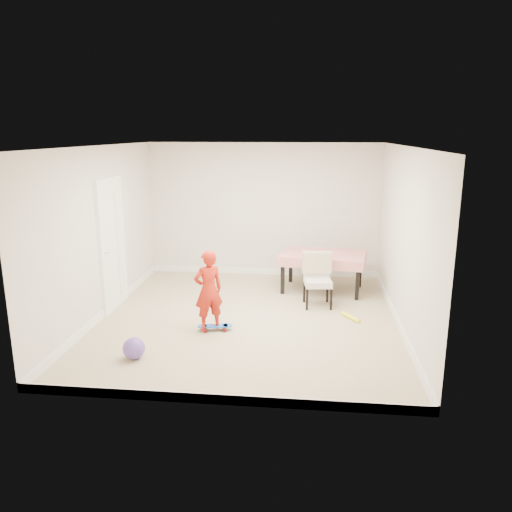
# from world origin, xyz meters

# --- Properties ---
(ground) EXTENTS (5.00, 5.00, 0.00)m
(ground) POSITION_xyz_m (0.00, 0.00, 0.00)
(ground) COLOR tan
(ground) RESTS_ON ground
(ceiling) EXTENTS (4.50, 5.00, 0.04)m
(ceiling) POSITION_xyz_m (0.00, 0.00, 2.58)
(ceiling) COLOR white
(ceiling) RESTS_ON wall_back
(wall_back) EXTENTS (4.50, 0.04, 2.60)m
(wall_back) POSITION_xyz_m (0.00, 2.48, 1.30)
(wall_back) COLOR beige
(wall_back) RESTS_ON ground
(wall_front) EXTENTS (4.50, 0.04, 2.60)m
(wall_front) POSITION_xyz_m (0.00, -2.48, 1.30)
(wall_front) COLOR beige
(wall_front) RESTS_ON ground
(wall_left) EXTENTS (0.04, 5.00, 2.60)m
(wall_left) POSITION_xyz_m (-2.23, 0.00, 1.30)
(wall_left) COLOR beige
(wall_left) RESTS_ON ground
(wall_right) EXTENTS (0.04, 5.00, 2.60)m
(wall_right) POSITION_xyz_m (2.23, 0.00, 1.30)
(wall_right) COLOR beige
(wall_right) RESTS_ON ground
(door) EXTENTS (0.11, 0.94, 2.11)m
(door) POSITION_xyz_m (-2.22, 0.30, 1.02)
(door) COLOR white
(door) RESTS_ON ground
(baseboard_back) EXTENTS (4.50, 0.02, 0.12)m
(baseboard_back) POSITION_xyz_m (0.00, 2.49, 0.06)
(baseboard_back) COLOR white
(baseboard_back) RESTS_ON ground
(baseboard_front) EXTENTS (4.50, 0.02, 0.12)m
(baseboard_front) POSITION_xyz_m (0.00, -2.49, 0.06)
(baseboard_front) COLOR white
(baseboard_front) RESTS_ON ground
(baseboard_left) EXTENTS (0.02, 5.00, 0.12)m
(baseboard_left) POSITION_xyz_m (-2.24, 0.00, 0.06)
(baseboard_left) COLOR white
(baseboard_left) RESTS_ON ground
(baseboard_right) EXTENTS (0.02, 5.00, 0.12)m
(baseboard_right) POSITION_xyz_m (2.24, 0.00, 0.06)
(baseboard_right) COLOR white
(baseboard_right) RESTS_ON ground
(dining_table) EXTENTS (1.60, 1.15, 0.69)m
(dining_table) POSITION_xyz_m (1.15, 1.56, 0.35)
(dining_table) COLOR red
(dining_table) RESTS_ON ground
(dining_chair) EXTENTS (0.55, 0.62, 0.88)m
(dining_chair) POSITION_xyz_m (1.06, 0.70, 0.44)
(dining_chair) COLOR silver
(dining_chair) RESTS_ON ground
(skateboard) EXTENTS (0.53, 0.28, 0.08)m
(skateboard) POSITION_xyz_m (-0.42, -0.51, 0.04)
(skateboard) COLOR blue
(skateboard) RESTS_ON ground
(child) EXTENTS (0.51, 0.46, 1.16)m
(child) POSITION_xyz_m (-0.50, -0.53, 0.58)
(child) COLOR red
(child) RESTS_ON ground
(balloon) EXTENTS (0.28, 0.28, 0.28)m
(balloon) POSITION_xyz_m (-1.27, -1.53, 0.14)
(balloon) COLOR #5F44A5
(balloon) RESTS_ON ground
(foam_toy) EXTENTS (0.28, 0.36, 0.06)m
(foam_toy) POSITION_xyz_m (1.57, 0.16, 0.03)
(foam_toy) COLOR #FFF51A
(foam_toy) RESTS_ON ground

